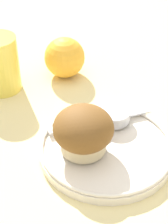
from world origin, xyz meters
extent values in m
plane|color=beige|center=(0.00, 0.00, 0.00)|extent=(3.00, 3.00, 0.00)
cylinder|color=silver|center=(-0.02, 0.00, 0.01)|extent=(0.21, 0.21, 0.01)
torus|color=silver|center=(-0.02, 0.00, 0.02)|extent=(0.21, 0.21, 0.01)
cylinder|color=beige|center=(-0.05, 0.01, 0.04)|extent=(0.07, 0.07, 0.03)
ellipsoid|color=brown|center=(-0.05, 0.01, 0.06)|extent=(0.09, 0.09, 0.06)
cylinder|color=silver|center=(0.02, 0.05, 0.03)|extent=(0.06, 0.06, 0.02)
cylinder|color=beige|center=(0.02, 0.05, 0.04)|extent=(0.05, 0.05, 0.00)
sphere|color=#4C194C|center=(-0.02, 0.03, 0.03)|extent=(0.02, 0.02, 0.02)
sphere|color=#4C194C|center=(-0.01, 0.03, 0.03)|extent=(0.02, 0.02, 0.02)
cube|color=silver|center=(0.00, 0.05, 0.02)|extent=(0.18, 0.03, 0.00)
sphere|color=#F4A82D|center=(0.01, 0.24, 0.04)|extent=(0.08, 0.08, 0.08)
camera|label=1|loc=(-0.23, -0.38, 0.42)|focal=60.00mm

